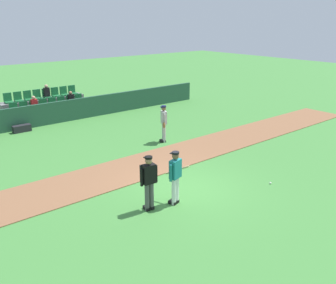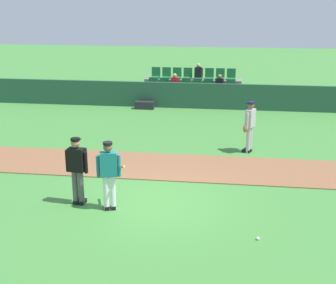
# 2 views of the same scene
# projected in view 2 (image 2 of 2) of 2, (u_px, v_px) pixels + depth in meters

# --- Properties ---
(ground_plane) EXTENTS (80.00, 80.00, 0.00)m
(ground_plane) POSITION_uv_depth(u_px,v_px,m) (152.00, 200.00, 12.05)
(ground_plane) COLOR #42843A
(infield_dirt_path) EXTENTS (28.00, 2.39, 0.03)m
(infield_dirt_path) POSITION_uv_depth(u_px,v_px,m) (165.00, 166.00, 14.44)
(infield_dirt_path) COLOR brown
(infield_dirt_path) RESTS_ON ground
(dugout_fence) EXTENTS (20.00, 0.16, 1.21)m
(dugout_fence) POSITION_uv_depth(u_px,v_px,m) (189.00, 96.00, 21.99)
(dugout_fence) COLOR #234C38
(dugout_fence) RESTS_ON ground
(stadium_bleachers) EXTENTS (5.00, 2.10, 1.90)m
(stadium_bleachers) POSITION_uv_depth(u_px,v_px,m) (192.00, 92.00, 23.39)
(stadium_bleachers) COLOR slate
(stadium_bleachers) RESTS_ON ground
(batter_teal_jersey) EXTENTS (0.74, 0.70, 1.76)m
(batter_teal_jersey) POSITION_uv_depth(u_px,v_px,m) (109.00, 173.00, 11.24)
(batter_teal_jersey) COLOR white
(batter_teal_jersey) RESTS_ON ground
(umpire_home_plate) EXTENTS (0.59, 0.33, 1.76)m
(umpire_home_plate) POSITION_uv_depth(u_px,v_px,m) (77.00, 167.00, 11.54)
(umpire_home_plate) COLOR #4C4C4C
(umpire_home_plate) RESTS_ON ground
(runner_grey_jersey) EXTENTS (0.44, 0.61, 1.76)m
(runner_grey_jersey) POSITION_uv_depth(u_px,v_px,m) (250.00, 125.00, 15.53)
(runner_grey_jersey) COLOR #B2B2B2
(runner_grey_jersey) RESTS_ON ground
(baseball) EXTENTS (0.07, 0.07, 0.07)m
(baseball) POSITION_uv_depth(u_px,v_px,m) (258.00, 238.00, 10.06)
(baseball) COLOR white
(baseball) RESTS_ON ground
(equipment_bag) EXTENTS (0.90, 0.36, 0.36)m
(equipment_bag) POSITION_uv_depth(u_px,v_px,m) (144.00, 105.00, 21.96)
(equipment_bag) COLOR #232328
(equipment_bag) RESTS_ON ground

